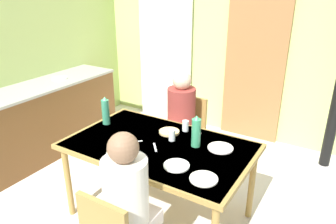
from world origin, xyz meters
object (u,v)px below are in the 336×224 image
Objects in this scene: chair_far_diner at (186,130)px; serving_bowl_center at (117,155)px; person_far_diner at (181,111)px; water_bottle_green_near at (196,132)px; kitchen_counter at (46,118)px; water_bottle_green_far at (106,111)px; person_near_diner at (127,192)px; dining_table at (159,151)px.

chair_far_diner is 1.25m from serving_bowl_center.
chair_far_diner is at bearing 91.40° from serving_bowl_center.
person_far_diner reaches higher than serving_bowl_center.
serving_bowl_center is (-0.44, -0.51, -0.11)m from water_bottle_green_near.
kitchen_counter is 2.31× the size of chair_far_diner.
serving_bowl_center is at bearing 91.40° from chair_far_diner.
serving_bowl_center is (0.03, -1.22, 0.29)m from chair_far_diner.
water_bottle_green_near is (0.47, -0.57, 0.11)m from person_far_diner.
water_bottle_green_far is at bearing 138.61° from serving_bowl_center.
person_near_diner reaches higher than water_bottle_green_far.
person_far_diner is at bearing 51.03° from water_bottle_green_far.
water_bottle_green_near is at bearing 85.08° from person_near_diner.
kitchen_counter is 2.39m from person_near_diner.
person_far_diner is at bearing 12.84° from kitchen_counter.
dining_table is at bearing 102.20° from chair_far_diner.
water_bottle_green_near and water_bottle_green_far have the same top height.
person_far_diner is 1.08m from serving_bowl_center.
dining_table is (1.92, -0.31, 0.24)m from kitchen_counter.
chair_far_diner is (1.74, 0.53, 0.05)m from kitchen_counter.
kitchen_counter is 1.82m from person_far_diner.
dining_table is 9.36× the size of serving_bowl_center.
kitchen_counter is at bearing 12.84° from person_far_diner.
person_near_diner is at bearing -41.99° from water_bottle_green_far.
person_far_diner reaches higher than chair_far_diner.
water_bottle_green_near reaches higher than serving_bowl_center.
dining_table is 5.62× the size of water_bottle_green_far.
person_near_diner is at bearing -25.53° from kitchen_counter.
kitchen_counter reaches higher than serving_bowl_center.
person_far_diner reaches higher than water_bottle_green_far.
kitchen_counter is at bearing 154.47° from person_near_diner.
person_near_diner is at bearing 105.50° from person_far_diner.
kitchen_counter is 1.93m from serving_bowl_center.
water_bottle_green_far is (-0.96, -0.05, -0.00)m from water_bottle_green_near.
water_bottle_green_near reaches higher than chair_far_diner.
kitchen_counter reaches higher than dining_table.
water_bottle_green_far reaches higher than chair_far_diner.
chair_far_diner is at bearing -90.00° from person_far_diner.
dining_table is at bearing -9.19° from kitchen_counter.
person_far_diner is 0.80m from water_bottle_green_far.
kitchen_counter is at bearing 158.92° from serving_bowl_center.
person_near_diner is at bearing -94.92° from water_bottle_green_near.
person_near_diner is (0.39, -1.55, 0.28)m from chair_far_diner.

